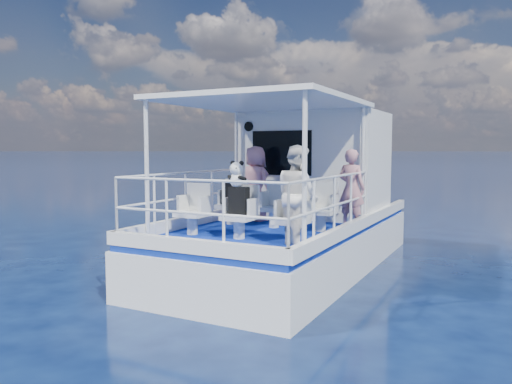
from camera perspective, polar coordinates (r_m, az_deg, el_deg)
ground at (r=9.14m, az=1.50°, el=-9.82°), size 2000.00×2000.00×0.00m
hull at (r=10.02m, az=4.02°, el=-8.52°), size 3.00×7.00×1.60m
deck at (r=9.86m, az=4.05°, el=-3.70°), size 2.90×6.90×0.10m
cabin at (r=10.96m, az=6.78°, el=3.17°), size 2.85×2.00×2.20m
canopy at (r=8.70m, az=0.96°, el=10.30°), size 3.00×3.20×0.08m
canopy_posts at (r=8.62m, az=0.80°, el=2.76°), size 2.77×2.97×2.20m
railings at (r=8.38m, az=-0.19°, el=-1.41°), size 2.84×3.59×1.00m
seat_port_fwd at (r=9.52m, az=-2.84°, el=-2.55°), size 0.48×0.46×0.38m
seat_center_fwd at (r=9.11m, az=2.06°, el=-2.88°), size 0.48×0.46×0.38m
seat_stbd_fwd at (r=8.76m, az=7.40°, el=-3.22°), size 0.48×0.46×0.38m
seat_port_aft at (r=8.43m, az=-7.30°, el=-3.53°), size 0.48×0.46×0.38m
seat_center_aft at (r=7.96m, az=-1.94°, el=-3.99°), size 0.48×0.46×0.38m
seat_stbd_aft at (r=7.57m, az=4.03°, el=-4.46°), size 0.48×0.46×0.38m
passenger_port_fwd at (r=9.95m, az=-0.08°, el=0.98°), size 0.66×0.57×1.49m
passenger_stbd_fwd at (r=9.21m, az=10.85°, el=0.41°), size 0.58×0.45×1.43m
passenger_stbd_aft at (r=7.42m, az=4.78°, el=-0.35°), size 0.91×0.89×1.48m
backpack_port at (r=9.44m, az=-2.71°, el=-0.09°), size 0.34×0.19×0.44m
backpack_center at (r=7.86m, az=-1.97°, el=-1.05°), size 0.30×0.17×0.45m
compact_camera at (r=9.41m, az=-2.68°, el=1.43°), size 0.10×0.06×0.06m
panda at (r=7.81m, az=-2.18°, el=2.07°), size 0.26×0.22×0.41m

